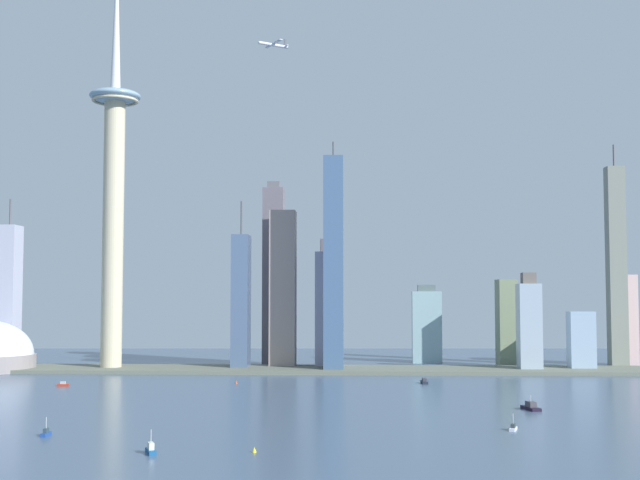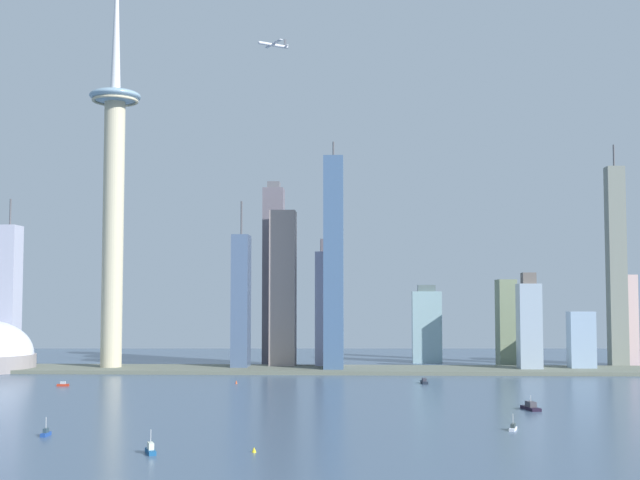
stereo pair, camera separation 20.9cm
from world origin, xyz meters
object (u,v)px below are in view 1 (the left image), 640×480
boat_6 (424,382)px  boat_7 (513,428)px  skyscraper_7 (623,320)px  skyscraper_1 (581,341)px  skyscraper_2 (616,267)px  observation_tower (114,179)px  channel_buoy_1 (254,450)px  skyscraper_6 (529,325)px  skyscraper_8 (427,326)px  skyscraper_0 (334,264)px  channel_buoy_2 (236,382)px  boat_0 (151,450)px  skyscraper_10 (8,296)px  skyscraper_4 (283,289)px  boat_4 (46,433)px  skyscraper_3 (274,275)px  boat_3 (531,407)px  airplane (273,45)px  skyscraper_11 (328,307)px  skyscraper_5 (506,323)px  boat_1 (63,384)px  skyscraper_9 (241,302)px

boat_6 → boat_7: size_ratio=1.43×
skyscraper_7 → skyscraper_1: bearing=-131.6°
skyscraper_2 → boat_7: bearing=-114.1°
observation_tower → channel_buoy_1: bearing=-65.9°
skyscraper_6 → skyscraper_8: size_ratio=1.12×
skyscraper_0 → channel_buoy_2: (-66.51, -96.59, -87.12)m
boat_0 → skyscraper_10: bearing=-173.5°
skyscraper_4 → boat_4: (-75.15, -353.62, -66.30)m
skyscraper_6 → channel_buoy_1: size_ratio=39.44×
skyscraper_1 → skyscraper_3: 272.24m
skyscraper_0 → boat_4: 355.21m
boat_0 → boat_7: boat_0 is taller
skyscraper_6 → boat_6: (-93.86, -95.76, -36.36)m
skyscraper_2 → boat_3: skyscraper_2 is taller
observation_tower → boat_4: size_ratio=44.61×
skyscraper_0 → skyscraper_10: bearing=173.0°
boat_6 → boat_7: 210.31m
skyscraper_7 → airplane: (-303.74, -119.15, 218.70)m
skyscraper_8 → channel_buoy_1: 468.58m
boat_7 → channel_buoy_2: 255.30m
boat_3 → skyscraper_8: bearing=173.0°
skyscraper_0 → skyscraper_3: 90.24m
skyscraper_10 → airplane: bearing=-18.5°
skyscraper_11 → channel_buoy_1: (-17.36, -393.08, -50.96)m
channel_buoy_2 → skyscraper_4: bearing=80.1°
skyscraper_5 → boat_7: (-61.04, -357.57, -37.09)m
observation_tower → boat_1: observation_tower is taller
skyscraper_4 → boat_7: (134.15, -329.04, -66.48)m
skyscraper_1 → skyscraper_8: (-119.83, 83.01, 9.68)m
skyscraper_4 → boat_0: skyscraper_4 is taller
skyscraper_5 → boat_4: 469.56m
skyscraper_8 → skyscraper_10: bearing=-170.5°
skyscraper_2 → airplane: bearing=-162.9°
skyscraper_7 → boat_4: (-377.01, -397.05, -39.10)m
boat_0 → airplane: size_ratio=0.46×
skyscraper_6 → airplane: airplane is taller
observation_tower → boat_7: size_ratio=37.23×
skyscraper_3 → boat_6: size_ratio=11.73×
skyscraper_4 → channel_buoy_1: bearing=-86.9°
skyscraper_6 → channel_buoy_2: 251.55m
observation_tower → skyscraper_11: size_ratio=3.33×
skyscraper_7 → channel_buoy_2: bearing=-152.2°
observation_tower → skyscraper_2: (429.01, 38.68, -73.39)m
boat_6 → channel_buoy_2: boat_6 is taller
skyscraper_11 → boat_4: size_ratio=13.39×
observation_tower → boat_7: 440.14m
channel_buoy_2 → airplane: 263.73m
skyscraper_5 → boat_1: size_ratio=9.28×
skyscraper_2 → channel_buoy_2: size_ratio=80.13×
skyscraper_9 → skyscraper_11: size_ratio=1.28×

